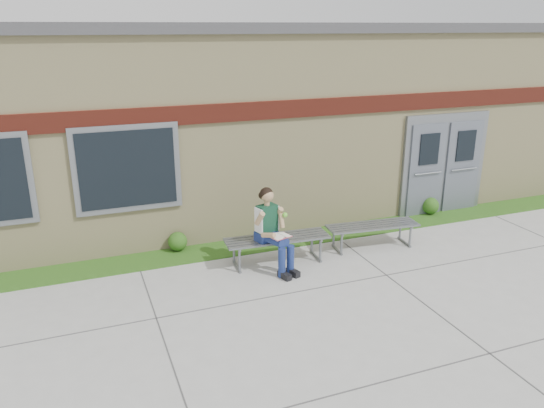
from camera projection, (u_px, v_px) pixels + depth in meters
name	position (u px, v px, depth m)	size (l,w,h in m)	color
ground	(350.00, 298.00, 8.48)	(80.00, 80.00, 0.00)	#9E9E99
grass_strip	(288.00, 240.00, 10.78)	(16.00, 0.80, 0.02)	#295316
school_building	(236.00, 112.00, 13.10)	(16.20, 6.22, 4.20)	beige
bench_left	(277.00, 243.00, 9.65)	(1.94, 0.66, 0.50)	slate
bench_right	(372.00, 230.00, 10.34)	(1.85, 0.68, 0.47)	slate
girl	(272.00, 228.00, 9.28)	(0.64, 0.94, 1.49)	navy
shrub_mid	(178.00, 241.00, 10.19)	(0.37, 0.37, 0.37)	#295316
shrub_east	(430.00, 206.00, 12.18)	(0.39, 0.39, 0.39)	#295316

